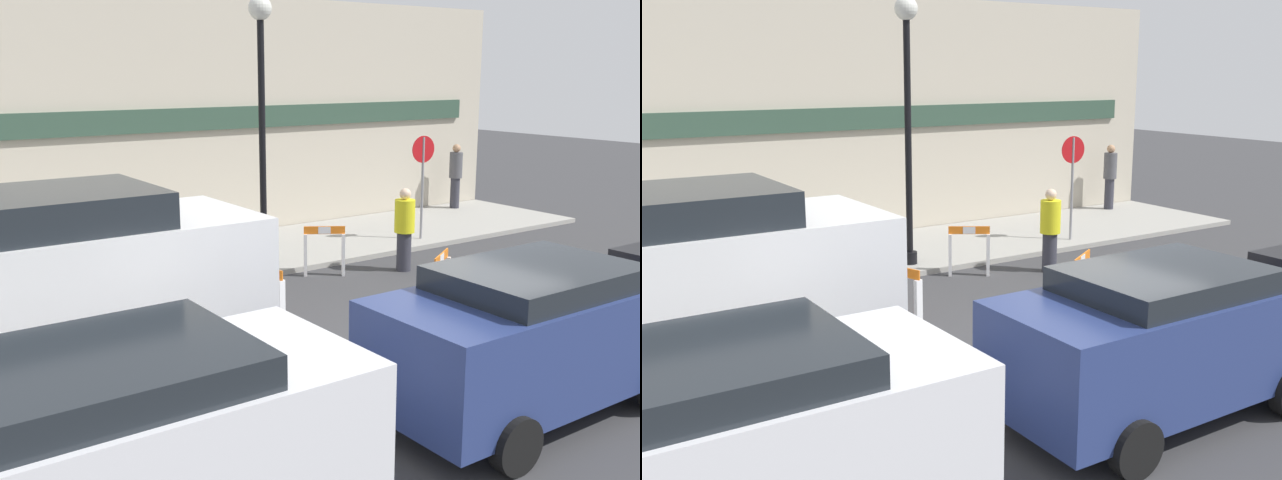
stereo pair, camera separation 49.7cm
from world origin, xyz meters
The scene contains 16 objects.
ground_plane centered at (0.00, 0.00, 0.00)m, with size 60.00×60.00×0.00m, color #38383A.
sidewalk_slab centered at (0.00, 6.26, 0.05)m, with size 18.00×3.51×0.11m.
storefront_facade centered at (0.00, 8.09, 2.75)m, with size 18.00×0.22×5.50m.
streetlamp_post centered at (-0.02, 5.11, 3.38)m, with size 0.44×0.44×5.09m.
stop_sign centered at (4.10, 5.04, 1.67)m, with size 0.60×0.08×2.33m.
barricade_0 centered at (-1.83, 2.20, 0.53)m, with size 0.42×0.90×0.97m.
barricade_1 centered at (1.05, 1.26, 0.51)m, with size 0.77×0.55×0.95m.
barricade_2 centered at (0.69, 4.04, 0.52)m, with size 0.74×0.53×0.97m.
traffic_cone_0 centered at (-1.67, 2.95, 0.32)m, with size 0.30×0.30×0.67m.
traffic_cone_1 centered at (-1.27, 3.39, 0.31)m, with size 0.30×0.30×0.64m.
traffic_cone_2 centered at (-1.89, 3.44, 0.36)m, with size 0.30×0.30×0.74m.
person_worker centered at (2.19, 3.46, 0.87)m, with size 0.52×0.52×1.64m.
person_pedestrian centered at (7.51, 7.40, 1.06)m, with size 0.38×0.38×1.77m.
parked_car_0 centered at (-5.80, -2.07, 1.02)m, with size 4.45×2.03×1.83m.
parked_car_1 centered at (-0.73, -2.07, 0.98)m, with size 3.97×1.90×1.73m.
work_van centered at (-5.53, 0.85, 1.41)m, with size 5.25×2.11×2.61m.
Camera 2 is at (-6.93, -7.56, 3.87)m, focal length 42.00 mm.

